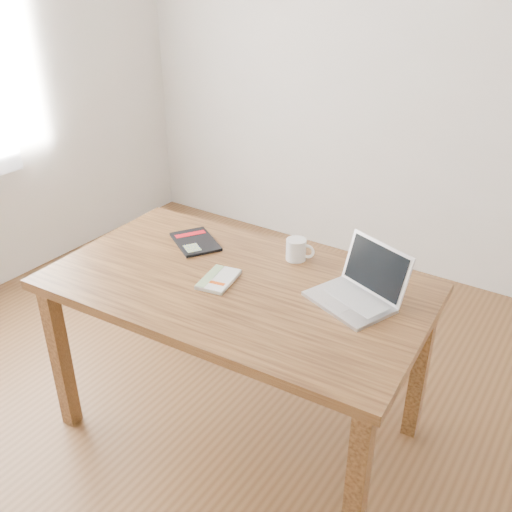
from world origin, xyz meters
The scene contains 6 objects.
room centered at (-0.07, 0.00, 1.36)m, with size 4.04×4.04×2.70m.
desk centered at (-0.02, 0.19, 0.66)m, with size 1.50×0.91×0.75m.
white_guidebook centered at (-0.08, 0.16, 0.76)m, with size 0.15×0.20×0.02m.
black_guidebook centered at (-0.37, 0.36, 0.76)m, with size 0.29×0.26×0.01m.
laptop centered at (0.42, 0.33, 0.79)m, with size 0.36×0.34×0.20m.
coffee_mug centered at (0.08, 0.48, 0.80)m, with size 0.12×0.08×0.09m.
Camera 1 is at (1.09, -1.34, 1.87)m, focal length 40.00 mm.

